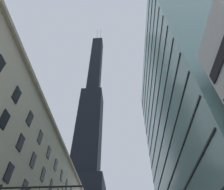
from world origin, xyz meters
The scene contains 2 objects.
dark_skyscraper centered at (-19.21, 98.09, 66.57)m, with size 22.49×22.49×227.63m.
glass_office_midrise centered at (19.29, 25.51, 28.02)m, with size 16.69×42.28×56.03m.
Camera 1 is at (2.96, -9.42, 1.90)m, focal length 31.47 mm.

